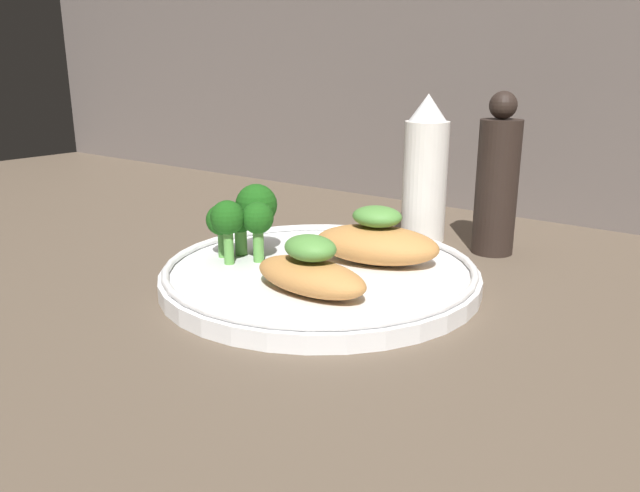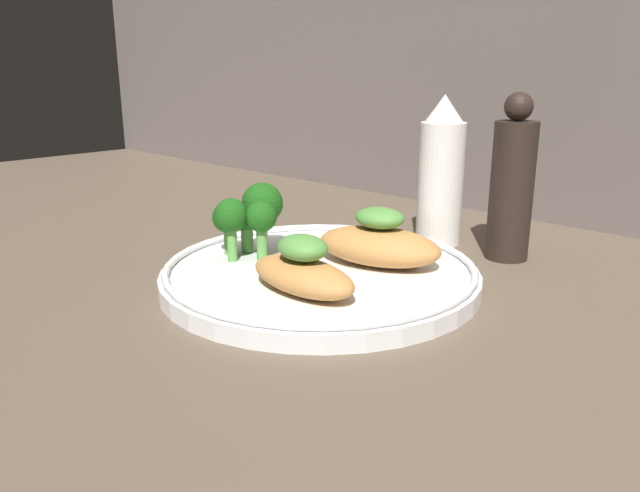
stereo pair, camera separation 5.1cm
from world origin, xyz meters
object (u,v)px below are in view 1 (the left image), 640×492
at_px(plate, 320,274).
at_px(broccoli_bunch, 245,215).
at_px(sauce_bottle, 421,171).
at_px(pepper_grinder, 497,182).

xyz_separation_m(plate, broccoli_bunch, (-0.07, -0.01, 0.04)).
bearing_deg(sauce_bottle, pepper_grinder, 0.00).
bearing_deg(plate, sauce_bottle, 91.56).
bearing_deg(sauce_bottle, plate, -88.44).
relative_size(plate, sauce_bottle, 1.76).
bearing_deg(pepper_grinder, broccoli_bunch, -128.04).
xyz_separation_m(broccoli_bunch, pepper_grinder, (0.15, 0.19, 0.02)).
xyz_separation_m(plate, sauce_bottle, (-0.00, 0.18, 0.06)).
height_order(plate, pepper_grinder, pepper_grinder).
height_order(plate, broccoli_bunch, broccoli_bunch).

